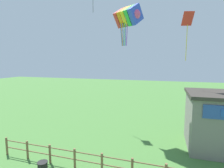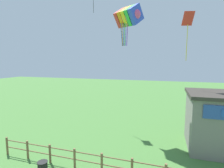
{
  "view_description": "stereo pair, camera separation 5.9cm",
  "coord_description": "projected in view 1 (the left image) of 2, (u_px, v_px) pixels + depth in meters",
  "views": [
    {
      "loc": [
        3.38,
        -2.75,
        6.51
      ],
      "look_at": [
        0.0,
        8.2,
        5.07
      ],
      "focal_mm": 28.0,
      "sensor_mm": 36.0,
      "label": 1
    },
    {
      "loc": [
        3.43,
        -2.73,
        6.51
      ],
      "look_at": [
        0.0,
        8.2,
        5.07
      ],
      "focal_mm": 28.0,
      "sensor_mm": 36.0,
      "label": 2
    }
  ],
  "objects": [
    {
      "name": "kite_red_diamond",
      "position": [
        187.0,
        25.0,
        14.11
      ],
      "size": [
        0.97,
        0.83,
        3.87
      ],
      "color": "red"
    },
    {
      "name": "trash_bin",
      "position": [
        43.0,
        168.0,
        10.11
      ],
      "size": [
        0.59,
        0.59,
        0.79
      ],
      "color": "black",
      "rests_on": "ground_plane"
    },
    {
      "name": "kite_rainbow_parafoil",
      "position": [
        128.0,
        16.0,
        15.62
      ],
      "size": [
        3.11,
        2.87,
        3.57
      ],
      "color": "#E54C8C"
    },
    {
      "name": "wooden_fence",
      "position": [
        102.0,
        162.0,
        10.2
      ],
      "size": [
        14.46,
        0.14,
        1.26
      ],
      "color": "brown",
      "rests_on": "ground_plane"
    }
  ]
}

